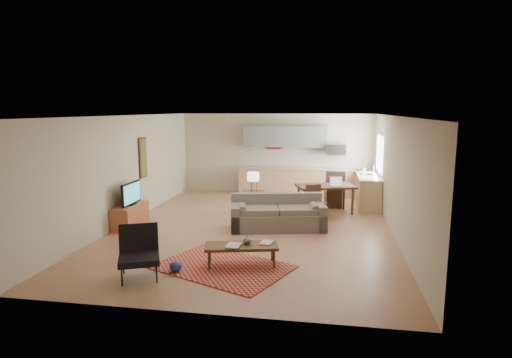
% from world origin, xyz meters
% --- Properties ---
extents(room, '(9.00, 9.00, 9.00)m').
position_xyz_m(room, '(0.00, 0.00, 1.35)').
color(room, '#986647').
rests_on(room, ground).
extents(kitchen_counter_back, '(4.26, 0.64, 0.92)m').
position_xyz_m(kitchen_counter_back, '(0.90, 4.18, 0.46)').
color(kitchen_counter_back, tan).
rests_on(kitchen_counter_back, ground).
extents(kitchen_counter_right, '(0.64, 2.26, 0.92)m').
position_xyz_m(kitchen_counter_right, '(2.93, 3.00, 0.46)').
color(kitchen_counter_right, tan).
rests_on(kitchen_counter_right, ground).
extents(kitchen_range, '(0.62, 0.62, 0.90)m').
position_xyz_m(kitchen_range, '(2.00, 4.18, 0.45)').
color(kitchen_range, '#A5A8AD').
rests_on(kitchen_range, ground).
extents(kitchen_microwave, '(0.62, 0.40, 0.35)m').
position_xyz_m(kitchen_microwave, '(2.00, 4.20, 1.55)').
color(kitchen_microwave, '#A5A8AD').
rests_on(kitchen_microwave, room).
extents(upper_cabinets, '(2.80, 0.34, 0.70)m').
position_xyz_m(upper_cabinets, '(0.30, 4.33, 1.95)').
color(upper_cabinets, slate).
rests_on(upper_cabinets, room).
extents(window_right, '(0.02, 1.40, 1.05)m').
position_xyz_m(window_right, '(3.23, 3.00, 1.55)').
color(window_right, white).
rests_on(window_right, room).
extents(wall_art_left, '(0.06, 0.42, 1.10)m').
position_xyz_m(wall_art_left, '(-3.21, 0.90, 1.55)').
color(wall_art_left, olive).
rests_on(wall_art_left, room).
extents(triptych, '(1.70, 0.04, 0.50)m').
position_xyz_m(triptych, '(-0.10, 4.47, 1.75)').
color(triptych, beige).
rests_on(triptych, room).
extents(rug, '(2.76, 2.39, 0.02)m').
position_xyz_m(rug, '(-0.11, -2.72, 0.01)').
color(rug, maroon).
rests_on(rug, floor).
extents(sofa, '(2.50, 1.49, 0.81)m').
position_xyz_m(sofa, '(0.59, -0.03, 0.41)').
color(sofa, '#65594F').
rests_on(sofa, floor).
extents(coffee_table, '(1.43, 0.82, 0.40)m').
position_xyz_m(coffee_table, '(0.21, -2.57, 0.20)').
color(coffee_table, '#462913').
rests_on(coffee_table, floor).
extents(book_a, '(0.28, 0.35, 0.03)m').
position_xyz_m(book_a, '(-0.03, -2.68, 0.41)').
color(book_a, maroon).
rests_on(book_a, coffee_table).
extents(book_b, '(0.30, 0.35, 0.02)m').
position_xyz_m(book_b, '(0.55, -2.38, 0.41)').
color(book_b, navy).
rests_on(book_b, coffee_table).
extents(vase, '(0.24, 0.24, 0.18)m').
position_xyz_m(vase, '(0.30, -2.49, 0.49)').
color(vase, black).
rests_on(vase, coffee_table).
extents(armchair, '(1.02, 1.02, 0.89)m').
position_xyz_m(armchair, '(-1.38, -3.44, 0.44)').
color(armchair, black).
rests_on(armchair, floor).
extents(tv_credenza, '(0.46, 1.20, 0.55)m').
position_xyz_m(tv_credenza, '(-3.00, -0.43, 0.28)').
color(tv_credenza, '#964C2C').
rests_on(tv_credenza, floor).
extents(tv, '(0.09, 0.92, 0.55)m').
position_xyz_m(tv, '(-2.96, -0.43, 0.83)').
color(tv, black).
rests_on(tv, tv_credenza).
extents(console_table, '(0.61, 0.44, 0.66)m').
position_xyz_m(console_table, '(-0.23, 1.21, 0.33)').
color(console_table, '#3A2519').
rests_on(console_table, floor).
extents(table_lamp, '(0.39, 0.39, 0.53)m').
position_xyz_m(table_lamp, '(-0.23, 1.21, 0.93)').
color(table_lamp, beige).
rests_on(table_lamp, console_table).
extents(dining_table, '(1.75, 1.34, 0.78)m').
position_xyz_m(dining_table, '(1.69, 1.79, 0.39)').
color(dining_table, '#3A2519').
rests_on(dining_table, floor).
extents(dining_chair_near, '(0.59, 0.60, 0.90)m').
position_xyz_m(dining_chair_near, '(1.47, 1.01, 0.45)').
color(dining_chair_near, '#3A2519').
rests_on(dining_chair_near, floor).
extents(dining_chair_far, '(0.53, 0.55, 0.95)m').
position_xyz_m(dining_chair_far, '(1.91, 2.58, 0.48)').
color(dining_chair_far, '#3A2519').
rests_on(dining_chair_far, floor).
extents(laptop, '(0.37, 0.31, 0.25)m').
position_xyz_m(laptop, '(2.00, 1.69, 0.91)').
color(laptop, '#A5A8AD').
rests_on(laptop, dining_table).
extents(soap_bottle, '(0.11, 0.11, 0.19)m').
position_xyz_m(soap_bottle, '(2.83, 3.24, 1.02)').
color(soap_bottle, beige).
rests_on(soap_bottle, kitchen_counter_right).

